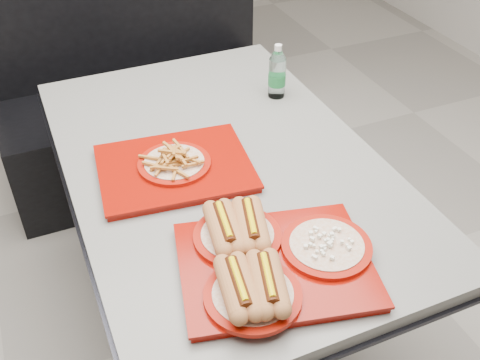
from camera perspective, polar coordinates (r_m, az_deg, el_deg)
name	(u,v)px	position (r m, az deg, el deg)	size (l,w,h in m)	color
ground	(226,318)	(2.22, -1.43, -13.84)	(6.00, 6.00, 0.00)	gray
diner_table	(223,202)	(1.79, -1.72, -2.22)	(0.92, 1.42, 0.75)	black
booth_bench	(139,96)	(2.77, -10.21, 8.43)	(1.30, 0.57, 1.35)	black
tray_near	(267,259)	(1.33, 2.80, -8.02)	(0.52, 0.44, 0.10)	#820B03
tray_far	(175,165)	(1.64, -6.67, 1.53)	(0.47, 0.39, 0.09)	#820B03
water_bottle	(277,74)	(1.98, 3.79, 10.66)	(0.06, 0.06, 0.19)	silver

